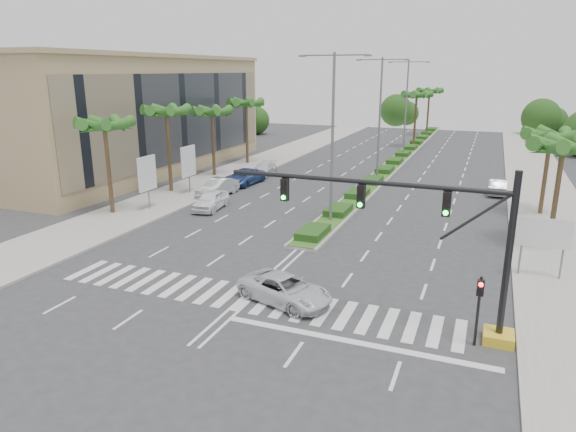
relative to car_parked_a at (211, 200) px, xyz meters
The scene contains 28 objects.
ground 17.34m from the car_parked_a, 54.41° to the right, with size 160.00×160.00×0.00m, color #333335.
footpath_right 25.97m from the car_parked_a, 13.17° to the left, with size 6.00×120.00×0.15m, color gray.
footpath_left 7.85m from the car_parked_a, 130.87° to the left, with size 6.00×120.00×0.15m, color gray.
median 32.52m from the car_parked_a, 71.94° to the left, with size 2.20×75.00×0.20m, color gray.
median_grass 32.52m from the car_parked_a, 71.94° to the left, with size 1.80×75.00×0.04m, color #2F5D20.
building 20.56m from the car_parked_a, 143.19° to the left, with size 12.00×36.00×12.00m, color tan.
signal_gantry 24.09m from the car_parked_a, 36.05° to the right, with size 12.60×1.20×7.20m.
pedestrian_signal 25.44m from the car_parked_a, 35.52° to the right, with size 0.28×0.36×3.00m.
direction_sign 24.42m from the car_parked_a, 14.49° to the right, with size 2.70×0.11×3.40m.
billboard_near 5.36m from the car_parked_a, 154.73° to the right, with size 0.18×2.10×4.35m.
billboard_far 6.30m from the car_parked_a, 138.46° to the left, with size 0.18×2.10×4.35m.
palm_left_near 9.65m from the car_parked_a, 147.52° to the right, with size 4.57×4.68×7.55m.
palm_left_mid 9.82m from the car_parked_a, 148.62° to the left, with size 4.57×4.68×7.95m.
palm_left_far 14.70m from the car_parked_a, 118.31° to the left, with size 4.57×4.68×7.35m.
palm_left_end 21.80m from the car_parked_a, 107.86° to the left, with size 4.57×4.68×7.75m.
palm_right_near 25.18m from the car_parked_a, ahead, with size 4.57×4.68×7.05m.
palm_right_far 26.33m from the car_parked_a, 17.85° to the left, with size 4.57×4.68×6.75m.
palm_median_a 42.62m from the car_parked_a, 76.16° to the left, with size 4.57×4.68×8.05m.
palm_median_b 57.18m from the car_parked_a, 79.78° to the left, with size 4.57×4.68×8.05m.
streetlight_near 11.76m from the car_parked_a, ahead, with size 5.10×0.25×12.00m.
streetlight_mid 19.79m from the car_parked_a, 57.65° to the left, with size 5.10×0.25×12.00m.
streetlight_far 34.01m from the car_parked_a, 72.47° to the left, with size 5.10×0.25×12.00m.
car_parked_a is the anchor object (origin of this frame).
car_parked_b 4.53m from the car_parked_a, 112.29° to the left, with size 1.64×4.72×1.55m, color silver.
car_parked_c 9.62m from the car_parked_a, 100.29° to the left, with size 2.45×5.31×1.47m, color navy.
car_parked_d 14.25m from the car_parked_a, 96.93° to the left, with size 1.86×4.58×1.33m, color silver.
car_crossing 18.25m from the car_parked_a, 49.00° to the right, with size 2.22×4.82×1.34m, color silver.
car_right 25.71m from the car_parked_a, 33.32° to the left, with size 1.50×4.30×1.42m, color silver.
Camera 1 is at (10.40, -20.81, 10.83)m, focal length 32.00 mm.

